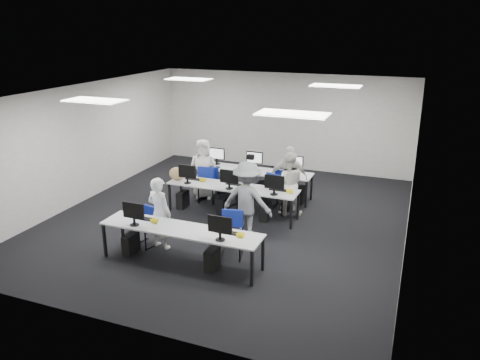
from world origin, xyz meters
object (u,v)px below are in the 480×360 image
at_px(chair_0, 146,233).
at_px(chair_7, 278,197).
at_px(student_3, 288,178).
at_px(photographer, 247,200).
at_px(chair_5, 209,188).
at_px(chair_2, 209,191).
at_px(student_0, 160,213).
at_px(student_1, 288,184).
at_px(chair_4, 279,199).
at_px(chair_3, 238,197).
at_px(desk_mid, 232,188).
at_px(desk_front, 181,231).
at_px(chair_6, 245,194).
at_px(student_2, 203,169).
at_px(chair_1, 231,242).

bearing_deg(chair_0, chair_7, 68.71).
height_order(student_3, photographer, photographer).
bearing_deg(chair_7, chair_5, -162.16).
height_order(chair_7, student_3, student_3).
relative_size(chair_2, student_0, 0.58).
bearing_deg(student_1, chair_4, -40.93).
xyz_separation_m(chair_3, chair_4, (1.02, 0.18, 0.01)).
relative_size(chair_4, chair_7, 1.02).
relative_size(chair_4, photographer, 0.58).
height_order(student_1, photographer, photographer).
bearing_deg(desk_mid, photographer, -53.85).
distance_m(desk_front, chair_5, 3.55).
bearing_deg(chair_6, photographer, -71.19).
relative_size(chair_0, photographer, 0.48).
xyz_separation_m(chair_4, chair_7, (-0.05, 0.12, -0.01)).
xyz_separation_m(chair_3, student_2, (-1.12, 0.38, 0.49)).
height_order(chair_2, student_2, student_2).
bearing_deg(chair_3, chair_7, 38.02).
height_order(chair_2, chair_5, chair_5).
bearing_deg(student_2, student_1, -24.04).
bearing_deg(photographer, chair_0, 32.91).
xyz_separation_m(chair_0, chair_5, (0.07, 2.94, 0.04)).
distance_m(desk_mid, chair_7, 1.26).
bearing_deg(chair_4, chair_6, 179.96).
xyz_separation_m(chair_0, chair_6, (1.06, 2.99, 0.00)).
relative_size(desk_front, chair_0, 3.94).
height_order(student_2, photographer, photographer).
bearing_deg(student_3, chair_4, -141.34).
bearing_deg(chair_6, student_1, -17.16).
relative_size(chair_0, chair_7, 0.83).
distance_m(desk_mid, student_2, 1.43).
xyz_separation_m(chair_7, student_3, (0.20, 0.11, 0.50)).
xyz_separation_m(chair_3, chair_5, (-0.96, 0.33, -0.01)).
bearing_deg(chair_5, student_1, -14.03).
relative_size(chair_1, chair_2, 1.04).
distance_m(chair_0, student_0, 0.61).
xyz_separation_m(chair_0, student_1, (2.29, 2.69, 0.52)).
height_order(chair_0, chair_6, chair_6).
relative_size(chair_1, student_2, 0.58).
distance_m(desk_mid, student_3, 1.43).
bearing_deg(photographer, chair_3, -59.87).
bearing_deg(student_0, chair_4, -111.03).
bearing_deg(chair_3, chair_4, 30.95).
xyz_separation_m(chair_2, photographer, (1.69, -1.69, 0.58)).
relative_size(chair_0, chair_5, 0.87).
relative_size(desk_front, student_1, 2.05).
relative_size(chair_7, photographer, 0.57).
distance_m(chair_3, chair_6, 0.38).
xyz_separation_m(chair_4, student_2, (-2.14, 0.20, 0.48)).
distance_m(chair_5, chair_6, 1.00).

